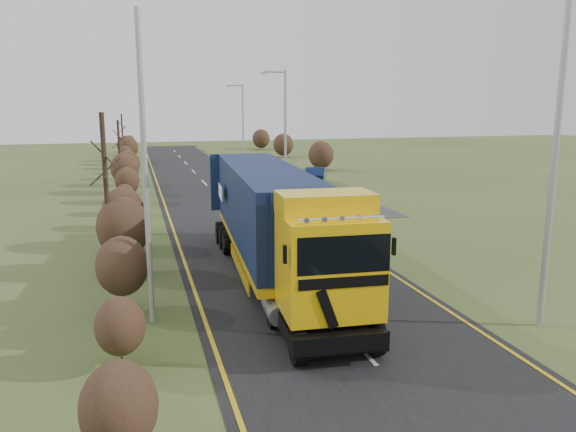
{
  "coord_description": "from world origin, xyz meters",
  "views": [
    {
      "loc": [
        -5.52,
        -17.22,
        6.35
      ],
      "look_at": [
        0.07,
        2.92,
        2.15
      ],
      "focal_mm": 35.0,
      "sensor_mm": 36.0,
      "label": 1
    }
  ],
  "objects_px": {
    "streetlight_near": "(552,145)",
    "lorry": "(272,218)",
    "speed_sign": "(333,200)",
    "car_red_hatchback": "(312,190)",
    "car_blue_sedan": "(316,176)"
  },
  "relations": [
    {
      "from": "car_blue_sedan",
      "to": "streetlight_near",
      "type": "relative_size",
      "value": 0.45
    },
    {
      "from": "car_blue_sedan",
      "to": "lorry",
      "type": "bearing_deg",
      "value": 89.71
    },
    {
      "from": "car_blue_sedan",
      "to": "streetlight_near",
      "type": "bearing_deg",
      "value": 105.82
    },
    {
      "from": "lorry",
      "to": "car_red_hatchback",
      "type": "height_order",
      "value": "lorry"
    },
    {
      "from": "streetlight_near",
      "to": "speed_sign",
      "type": "relative_size",
      "value": 4.25
    },
    {
      "from": "lorry",
      "to": "car_blue_sedan",
      "type": "distance_m",
      "value": 25.02
    },
    {
      "from": "car_blue_sedan",
      "to": "streetlight_near",
      "type": "distance_m",
      "value": 29.88
    },
    {
      "from": "car_red_hatchback",
      "to": "streetlight_near",
      "type": "bearing_deg",
      "value": 78.77
    },
    {
      "from": "lorry",
      "to": "car_red_hatchback",
      "type": "relative_size",
      "value": 4.14
    },
    {
      "from": "streetlight_near",
      "to": "lorry",
      "type": "bearing_deg",
      "value": 135.55
    },
    {
      "from": "streetlight_near",
      "to": "car_blue_sedan",
      "type": "bearing_deg",
      "value": 84.24
    },
    {
      "from": "lorry",
      "to": "streetlight_near",
      "type": "height_order",
      "value": "streetlight_near"
    },
    {
      "from": "streetlight_near",
      "to": "speed_sign",
      "type": "bearing_deg",
      "value": 95.62
    },
    {
      "from": "lorry",
      "to": "streetlight_near",
      "type": "distance_m",
      "value": 9.34
    },
    {
      "from": "lorry",
      "to": "streetlight_near",
      "type": "relative_size",
      "value": 1.57
    }
  ]
}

